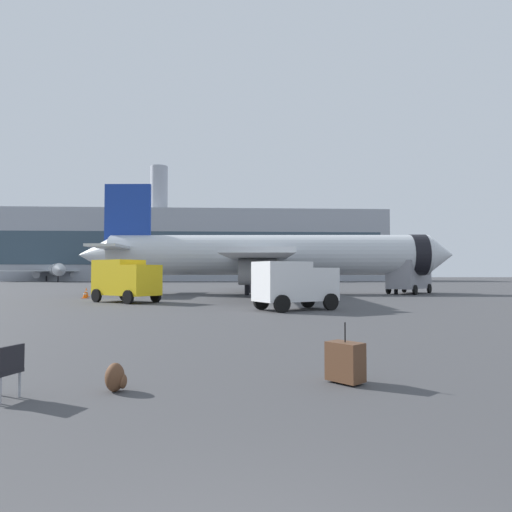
{
  "coord_description": "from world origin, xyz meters",
  "views": [
    {
      "loc": [
        -0.02,
        -2.56,
        2.0
      ],
      "look_at": [
        1.38,
        24.28,
        3.0
      ],
      "focal_mm": 31.94,
      "sensor_mm": 36.0,
      "label": 1
    }
  ],
  "objects_px": {
    "cargo_van": "(295,283)",
    "safety_cone_near": "(86,292)",
    "service_truck": "(126,279)",
    "traveller_backpack": "(116,378)",
    "airplane_at_gate": "(266,255)",
    "airplane_taxiing": "(55,270)",
    "gate_chair": "(5,368)",
    "rolling_suitcase": "(345,362)",
    "safety_cone_mid": "(331,290)",
    "fuel_truck": "(409,275)",
    "safety_cone_far": "(85,294)"
  },
  "relations": [
    {
      "from": "cargo_van",
      "to": "safety_cone_near",
      "type": "height_order",
      "value": "cargo_van"
    },
    {
      "from": "fuel_truck",
      "to": "gate_chair",
      "type": "relative_size",
      "value": 7.11
    },
    {
      "from": "gate_chair",
      "to": "airplane_at_gate",
      "type": "bearing_deg",
      "value": 79.12
    },
    {
      "from": "safety_cone_far",
      "to": "airplane_taxiing",
      "type": "bearing_deg",
      "value": 112.47
    },
    {
      "from": "airplane_taxiing",
      "to": "safety_cone_mid",
      "type": "distance_m",
      "value": 81.17
    },
    {
      "from": "safety_cone_near",
      "to": "safety_cone_far",
      "type": "height_order",
      "value": "safety_cone_near"
    },
    {
      "from": "safety_cone_near",
      "to": "safety_cone_mid",
      "type": "xyz_separation_m",
      "value": [
        21.87,
        6.16,
        -0.11
      ]
    },
    {
      "from": "rolling_suitcase",
      "to": "safety_cone_mid",
      "type": "bearing_deg",
      "value": 78.04
    },
    {
      "from": "cargo_van",
      "to": "rolling_suitcase",
      "type": "height_order",
      "value": "cargo_van"
    },
    {
      "from": "airplane_at_gate",
      "to": "gate_chair",
      "type": "relative_size",
      "value": 41.57
    },
    {
      "from": "airplane_at_gate",
      "to": "safety_cone_far",
      "type": "bearing_deg",
      "value": -156.4
    },
    {
      "from": "fuel_truck",
      "to": "safety_cone_far",
      "type": "relative_size",
      "value": 10.0
    },
    {
      "from": "cargo_van",
      "to": "rolling_suitcase",
      "type": "distance_m",
      "value": 16.24
    },
    {
      "from": "safety_cone_far",
      "to": "rolling_suitcase",
      "type": "xyz_separation_m",
      "value": [
        13.65,
        -28.31,
        0.09
      ]
    },
    {
      "from": "service_truck",
      "to": "fuel_truck",
      "type": "relative_size",
      "value": 0.84
    },
    {
      "from": "cargo_van",
      "to": "safety_cone_far",
      "type": "height_order",
      "value": "cargo_van"
    },
    {
      "from": "service_truck",
      "to": "rolling_suitcase",
      "type": "distance_m",
      "value": 25.07
    },
    {
      "from": "airplane_at_gate",
      "to": "service_truck",
      "type": "distance_m",
      "value": 15.76
    },
    {
      "from": "safety_cone_far",
      "to": "traveller_backpack",
      "type": "height_order",
      "value": "safety_cone_far"
    },
    {
      "from": "fuel_truck",
      "to": "rolling_suitcase",
      "type": "relative_size",
      "value": 5.56
    },
    {
      "from": "cargo_van",
      "to": "safety_cone_mid",
      "type": "relative_size",
      "value": 7.93
    },
    {
      "from": "rolling_suitcase",
      "to": "cargo_van",
      "type": "bearing_deg",
      "value": 85.36
    },
    {
      "from": "gate_chair",
      "to": "rolling_suitcase",
      "type": "bearing_deg",
      "value": 8.06
    },
    {
      "from": "safety_cone_mid",
      "to": "safety_cone_near",
      "type": "bearing_deg",
      "value": -164.27
    },
    {
      "from": "service_truck",
      "to": "safety_cone_near",
      "type": "distance_m",
      "value": 8.61
    },
    {
      "from": "airplane_taxiing",
      "to": "safety_cone_mid",
      "type": "bearing_deg",
      "value": -51.18
    },
    {
      "from": "airplane_at_gate",
      "to": "airplane_taxiing",
      "type": "relative_size",
      "value": 1.46
    },
    {
      "from": "cargo_van",
      "to": "safety_cone_mid",
      "type": "bearing_deg",
      "value": 72.47
    },
    {
      "from": "airplane_at_gate",
      "to": "cargo_van",
      "type": "bearing_deg",
      "value": -89.63
    },
    {
      "from": "safety_cone_far",
      "to": "cargo_van",
      "type": "bearing_deg",
      "value": -39.1
    },
    {
      "from": "fuel_truck",
      "to": "airplane_taxiing",
      "type": "bearing_deg",
      "value": 131.92
    },
    {
      "from": "service_truck",
      "to": "rolling_suitcase",
      "type": "xyz_separation_m",
      "value": [
        9.33,
        -23.23,
        -1.22
      ]
    },
    {
      "from": "safety_cone_far",
      "to": "safety_cone_mid",
      "type": "bearing_deg",
      "value": 20.78
    },
    {
      "from": "fuel_truck",
      "to": "safety_cone_mid",
      "type": "bearing_deg",
      "value": 168.07
    },
    {
      "from": "airplane_at_gate",
      "to": "safety_cone_mid",
      "type": "height_order",
      "value": "airplane_at_gate"
    },
    {
      "from": "service_truck",
      "to": "traveller_backpack",
      "type": "xyz_separation_m",
      "value": [
        5.3,
        -23.6,
        -1.37
      ]
    },
    {
      "from": "airplane_taxiing",
      "to": "service_truck",
      "type": "xyz_separation_m",
      "value": [
        33.82,
        -76.4,
        -1.04
      ]
    },
    {
      "from": "airplane_at_gate",
      "to": "traveller_backpack",
      "type": "relative_size",
      "value": 74.49
    },
    {
      "from": "safety_cone_mid",
      "to": "gate_chair",
      "type": "bearing_deg",
      "value": -109.75
    },
    {
      "from": "safety_cone_near",
      "to": "traveller_backpack",
      "type": "height_order",
      "value": "safety_cone_near"
    },
    {
      "from": "safety_cone_mid",
      "to": "gate_chair",
      "type": "relative_size",
      "value": 0.71
    },
    {
      "from": "service_truck",
      "to": "rolling_suitcase",
      "type": "relative_size",
      "value": 4.65
    },
    {
      "from": "service_truck",
      "to": "safety_cone_near",
      "type": "bearing_deg",
      "value": 124.55
    },
    {
      "from": "service_truck",
      "to": "traveller_backpack",
      "type": "relative_size",
      "value": 10.65
    },
    {
      "from": "airplane_taxiing",
      "to": "service_truck",
      "type": "bearing_deg",
      "value": -66.12
    },
    {
      "from": "fuel_truck",
      "to": "rolling_suitcase",
      "type": "xyz_separation_m",
      "value": [
        -15.0,
        -34.88,
        -1.38
      ]
    },
    {
      "from": "airplane_taxiing",
      "to": "gate_chair",
      "type": "height_order",
      "value": "airplane_taxiing"
    },
    {
      "from": "safety_cone_near",
      "to": "airplane_taxiing",
      "type": "bearing_deg",
      "value": 112.67
    },
    {
      "from": "rolling_suitcase",
      "to": "traveller_backpack",
      "type": "bearing_deg",
      "value": -174.73
    },
    {
      "from": "service_truck",
      "to": "cargo_van",
      "type": "distance_m",
      "value": 12.78
    }
  ]
}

